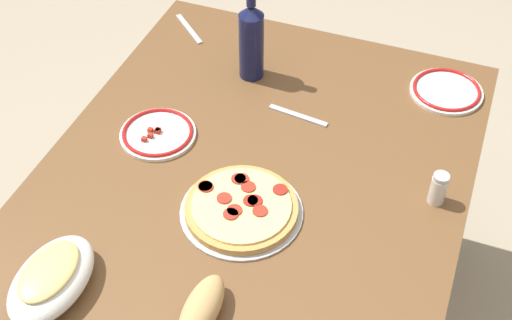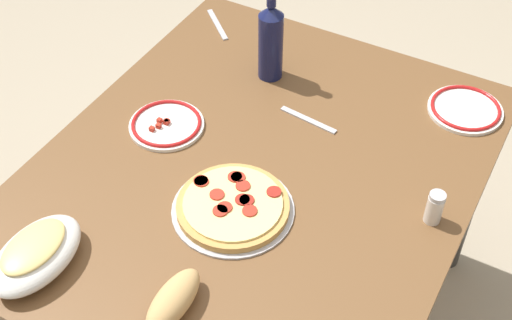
% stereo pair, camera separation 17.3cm
% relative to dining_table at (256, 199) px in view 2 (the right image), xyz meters
% --- Properties ---
extents(dining_table, '(1.26, 1.04, 0.75)m').
position_rel_dining_table_xyz_m(dining_table, '(0.00, 0.00, 0.00)').
color(dining_table, brown).
rests_on(dining_table, ground).
extents(pepperoni_pizza, '(0.29, 0.29, 0.03)m').
position_rel_dining_table_xyz_m(pepperoni_pizza, '(0.15, 0.02, 0.13)').
color(pepperoni_pizza, '#B7B7BC').
rests_on(pepperoni_pizza, dining_table).
extents(baked_pasta_dish, '(0.24, 0.15, 0.08)m').
position_rel_dining_table_xyz_m(baked_pasta_dish, '(0.49, -0.27, 0.15)').
color(baked_pasta_dish, white).
rests_on(baked_pasta_dish, dining_table).
extents(wine_bottle, '(0.07, 0.07, 0.30)m').
position_rel_dining_table_xyz_m(wine_bottle, '(-0.35, -0.15, 0.23)').
color(wine_bottle, '#141942').
rests_on(wine_bottle, dining_table).
extents(side_plate_near, '(0.20, 0.20, 0.02)m').
position_rel_dining_table_xyz_m(side_plate_near, '(-0.46, 0.39, 0.12)').
color(side_plate_near, white).
rests_on(side_plate_near, dining_table).
extents(side_plate_far, '(0.20, 0.20, 0.02)m').
position_rel_dining_table_xyz_m(side_plate_far, '(-0.02, -0.28, 0.12)').
color(side_plate_far, white).
rests_on(side_plate_far, dining_table).
extents(bread_loaf, '(0.17, 0.07, 0.06)m').
position_rel_dining_table_xyz_m(bread_loaf, '(0.44, 0.05, 0.15)').
color(bread_loaf, tan).
rests_on(bread_loaf, dining_table).
extents(spice_shaker, '(0.04, 0.04, 0.09)m').
position_rel_dining_table_xyz_m(spice_shaker, '(-0.05, 0.44, 0.16)').
color(spice_shaker, silver).
rests_on(spice_shaker, dining_table).
extents(fork_left, '(0.13, 0.14, 0.00)m').
position_rel_dining_table_xyz_m(fork_left, '(-0.49, -0.41, 0.12)').
color(fork_left, '#B7B7BC').
rests_on(fork_left, dining_table).
extents(fork_right, '(0.04, 0.17, 0.00)m').
position_rel_dining_table_xyz_m(fork_right, '(-0.22, 0.04, 0.12)').
color(fork_right, '#B7B7BC').
rests_on(fork_right, dining_table).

